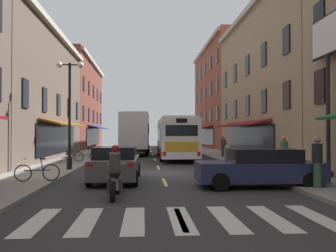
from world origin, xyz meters
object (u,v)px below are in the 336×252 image
Objects in this scene: pedestrian_mid at (284,154)px; street_lamp_twin at (70,110)px; bicycle_mid at (86,156)px; pedestrian_near at (223,146)px; box_truck at (135,134)px; sedan_near at (260,168)px; billboard_sign at (328,54)px; sedan_mid at (116,163)px; pedestrian_far at (317,161)px; transit_bus at (175,137)px; motorcycle_rider at (115,175)px; bicycle_near at (37,172)px.

street_lamp_twin is (-10.42, 2.70, 2.20)m from pedestrian_mid.
bicycle_mid is 5.77m from street_lamp_twin.
bicycle_mid is at bearing -178.70° from pedestrian_near.
box_truck is 20.56m from sedan_near.
sedan_mid is (-9.08, 0.33, -4.68)m from billboard_sign.
pedestrian_near is at bearing 24.85° from bicycle_mid.
pedestrian_far is (-1.90, -2.89, -4.36)m from billboard_sign.
sedan_near is 2.73× the size of bicycle_mid.
billboard_sign is 15.20m from transit_bus.
pedestrian_near is 14.33m from street_lamp_twin.
pedestrian_mid is (-1.35, 1.50, -4.38)m from billboard_sign.
transit_bus reaches higher than sedan_mid.
street_lamp_twin is (-2.96, 7.86, 2.53)m from motorcycle_rider.
pedestrian_far is (6.75, -21.03, -0.89)m from box_truck.
sedan_mid is 7.87m from pedestrian_far.
transit_bus is 16.97m from pedestrian_far.
box_truck is 17.85m from sedan_mid.
motorcycle_rider is at bearing -101.09° from transit_bus.
sedan_mid is 4.01m from motorcycle_rider.
box_truck is at bearing 71.21° from bicycle_mid.
box_truck is at bearing 79.63° from bicycle_near.
motorcycle_rider reaches higher than sedan_mid.
pedestrian_mid reaches higher than bicycle_near.
box_truck is 8.30m from pedestrian_near.
pedestrian_far is at bearing -35.68° from street_lamp_twin.
street_lamp_twin is at bearing -59.53° from pedestrian_far.
box_truck is at bearing -96.06° from pedestrian_far.
pedestrian_mid is 4.42m from pedestrian_far.
bicycle_mid is (-3.01, -8.86, -1.44)m from box_truck.
bicycle_near is (-8.50, 1.19, -0.23)m from sedan_near.
pedestrian_far is at bearing -123.33° from billboard_sign.
pedestrian_near is at bearing 3.92° from transit_bus.
bicycle_near is 1.00× the size of bicycle_mid.
billboard_sign is at bearing -107.30° from pedestrian_near.
motorcycle_rider is at bearing -135.98° from pedestrian_near.
pedestrian_far reaches higher than motorcycle_rider.
bicycle_near is 10.93m from pedestrian_mid.
street_lamp_twin is at bearing -91.21° from bicycle_mid.
box_truck is (-8.65, 18.13, -3.47)m from billboard_sign.
transit_bus is 2.04× the size of street_lamp_twin.
pedestrian_far is (3.50, -16.60, -0.61)m from transit_bus.
street_lamp_twin is (-3.12, -13.94, 1.30)m from box_truck.
transit_bus is at bearing -101.94° from pedestrian_far.
billboard_sign reaches higher than box_truck.
motorcycle_rider is at bearing -69.35° from street_lamp_twin.
motorcycle_rider is (-3.41, -17.37, -0.96)m from transit_bus.
transit_bus is (-5.40, 13.70, -3.75)m from billboard_sign.
pedestrian_far is (7.18, -3.22, 0.31)m from sedan_mid.
pedestrian_mid is (2.23, 3.25, 0.31)m from sedan_near.
street_lamp_twin reaches higher than bicycle_near.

